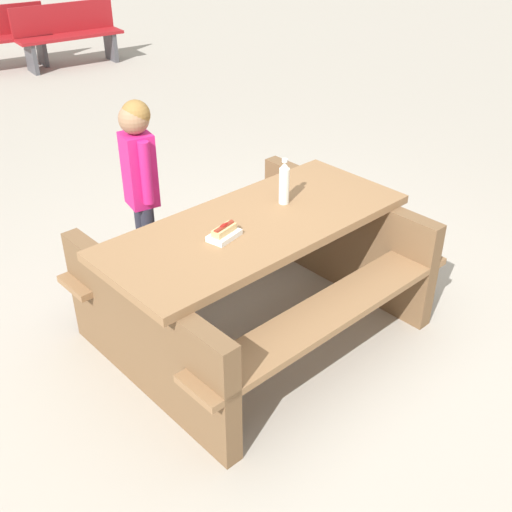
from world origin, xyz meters
name	(u,v)px	position (x,y,z in m)	size (l,w,h in m)	color
ground_plane	(256,328)	(0.00, 0.00, 0.00)	(30.00, 30.00, 0.00)	#ADA599
picnic_table	(256,268)	(0.00, 0.00, 0.44)	(2.02, 1.69, 0.75)	olive
soda_bottle	(284,183)	(-0.28, -0.01, 0.88)	(0.06, 0.06, 0.28)	silver
hotdog_tray	(224,233)	(0.25, -0.02, 0.78)	(0.18, 0.11, 0.08)	white
child_in_coat	(140,170)	(-0.02, -0.94, 0.80)	(0.23, 0.29, 1.25)	#262633
park_bench_far	(68,34)	(-3.32, -5.93, 0.45)	(1.55, 0.82, 0.85)	maroon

